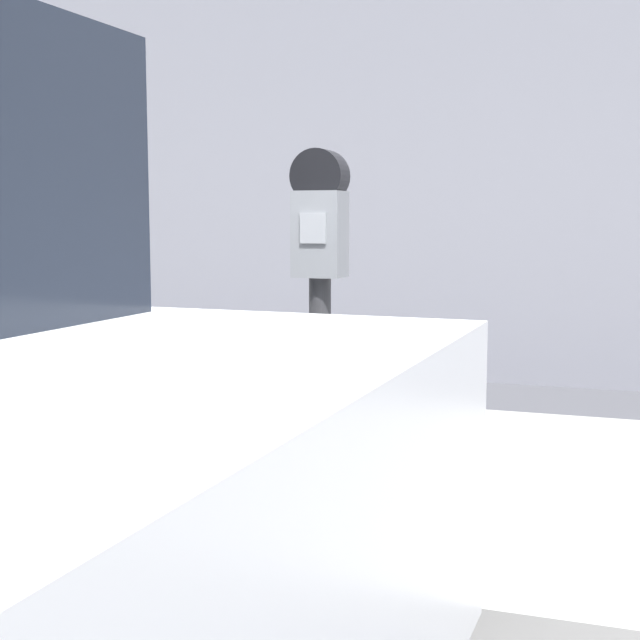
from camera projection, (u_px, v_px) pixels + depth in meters
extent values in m
cube|color=#9E9B96|center=(335.00, 474.00, 4.29)|extent=(24.00, 2.80, 0.12)
cube|color=gray|center=(459.00, 31.00, 6.91)|extent=(24.00, 0.30, 5.46)
cylinder|color=#2D2D30|center=(320.00, 417.00, 3.06)|extent=(0.08, 0.08, 0.97)
cube|color=slate|center=(320.00, 234.00, 2.99)|extent=(0.16, 0.13, 0.29)
cube|color=gray|center=(313.00, 228.00, 2.92)|extent=(0.09, 0.01, 0.10)
cylinder|color=black|center=(320.00, 176.00, 2.97)|extent=(0.18, 0.11, 0.18)
cylinder|color=black|center=(176.00, 553.00, 2.54)|extent=(0.69, 0.24, 0.68)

